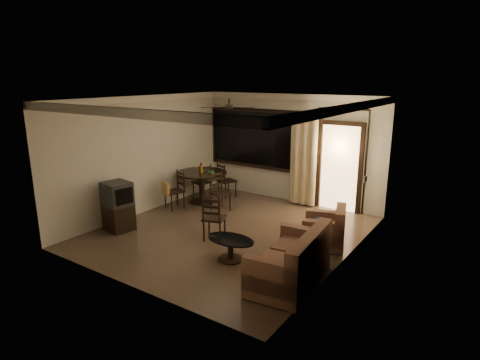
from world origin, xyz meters
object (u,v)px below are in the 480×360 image
Objects in this scene: dining_chair_west at (202,188)px; armchair at (327,230)px; dining_table at (202,179)px; dining_chair_east at (220,199)px; tv_cabinet at (118,206)px; sofa at (293,263)px; coffee_table at (231,246)px; dining_chair_north at (227,187)px; side_chair at (214,226)px; dining_chair_south at (174,197)px.

armchair is at bearing 93.50° from dining_chair_west.
dining_chair_east is at bearing -19.08° from dining_table.
sofa is (4.16, 0.02, -0.18)m from tv_cabinet.
armchair is 1.95m from coffee_table.
dining_chair_north is (0.48, 0.47, 0.00)m from dining_chair_west.
dining_table reaches higher than armchair.
dining_table is at bearing 148.96° from armchair.
dining_chair_west is 1.00× the size of dining_chair_east.
tv_cabinet is 0.62× the size of sofa.
side_chair reaches higher than armchair.
dining_table is at bearing 90.10° from dining_chair_north.
tv_cabinet is 4.38m from armchair.
armchair is 1.06× the size of coffee_table.
dining_table is 3.55m from coffee_table.
dining_chair_south is 4.51m from sofa.
dining_chair_west reaches higher than sofa.
tv_cabinet is at bearing -70.83° from dining_chair_south.
dining_chair_south is at bearing -106.44° from dining_table.
tv_cabinet is (-0.01, -2.81, 0.25)m from dining_chair_west.
sofa is at bearing -106.69° from dining_chair_east.
dining_table is 1.37× the size of dining_chair_east.
dining_table is 4.68m from sofa.
dining_chair_west and dining_chair_north have the same top height.
dining_table is 0.86m from dining_chair_north.
dining_table is 0.50m from dining_chair_west.
side_chair is at bearing 28.40° from tv_cabinet.
armchair is 2.24m from side_chair.
dining_chair_north reaches higher than coffee_table.
dining_table is at bearing 89.93° from dining_chair_east.
dining_chair_east is at bearing 138.75° from sofa.
tv_cabinet is (-0.23, -2.54, -0.11)m from dining_table.
tv_cabinet reaches higher than side_chair.
side_chair reaches higher than coffee_table.
dining_chair_east is at bearing 73.88° from tv_cabinet.
dining_chair_north is 4.92m from sofa.
dining_table is at bearing 58.51° from dining_chair_west.
dining_table reaches higher than dining_chair_south.
tv_cabinet is 1.08× the size of armchair.
dining_chair_west and dining_chair_south have the same top height.
sofa is 1.74× the size of armchair.
tv_cabinet is (0.00, -1.73, 0.23)m from dining_chair_south.
dining_table is 0.91m from dining_chair_east.
dining_table reaches higher than sofa.
dining_chair_east is 3.86m from sofa.
dining_chair_north is 1.02× the size of coffee_table.
coffee_table is (-1.32, 0.14, -0.08)m from sofa.
armchair reaches higher than coffee_table.
dining_table is at bearing 137.52° from coffee_table.
dining_chair_west is 1.08m from dining_chair_south.
coffee_table is at bearing -9.96° from dining_chair_south.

